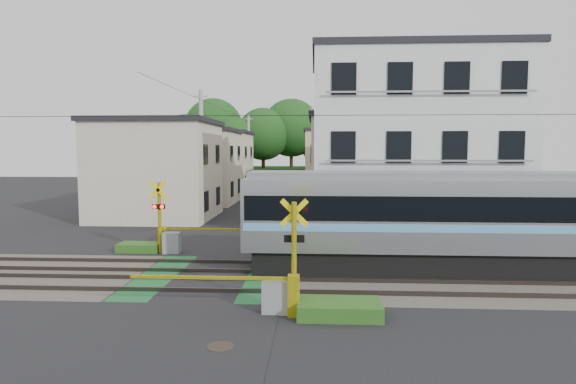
# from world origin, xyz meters

# --- Properties ---
(ground) EXTENTS (120.00, 120.00, 0.00)m
(ground) POSITION_xyz_m (0.00, 0.00, 0.00)
(ground) COLOR black
(track_bed) EXTENTS (120.00, 120.00, 0.14)m
(track_bed) POSITION_xyz_m (0.00, 0.00, 0.04)
(track_bed) COLOR #47423A
(track_bed) RESTS_ON ground
(crossing_signal_near) EXTENTS (4.74, 0.65, 3.09)m
(crossing_signal_near) POSITION_xyz_m (2.59, -3.65, 0.71)
(crossing_signal_near) COLOR #FFEB0D
(crossing_signal_near) RESTS_ON ground
(crossing_signal_far) EXTENTS (4.74, 0.65, 3.09)m
(crossing_signal_far) POSITION_xyz_m (-2.59, 3.65, 0.71)
(crossing_signal_far) COLOR #FFEB0D
(crossing_signal_far) RESTS_ON ground
(apartment_block) EXTENTS (10.20, 8.36, 9.30)m
(apartment_block) POSITION_xyz_m (8.50, 9.49, 4.66)
(apartment_block) COLOR silver
(apartment_block) RESTS_ON ground
(houses_row) EXTENTS (22.07, 31.35, 6.80)m
(houses_row) POSITION_xyz_m (0.25, 25.92, 3.24)
(houses_row) COLOR beige
(houses_row) RESTS_ON ground
(tree_hill) EXTENTS (40.00, 11.23, 11.46)m
(tree_hill) POSITION_xyz_m (0.60, 49.45, 5.59)
(tree_hill) COLOR #1C4918
(tree_hill) RESTS_ON ground
(catenary) EXTENTS (60.00, 5.04, 7.00)m
(catenary) POSITION_xyz_m (6.00, 0.03, 3.70)
(catenary) COLOR #2D2D33
(catenary) RESTS_ON ground
(utility_poles) EXTENTS (7.90, 42.00, 8.00)m
(utility_poles) POSITION_xyz_m (-1.05, 23.01, 4.08)
(utility_poles) COLOR #A5A5A0
(utility_poles) RESTS_ON ground
(pedestrian) EXTENTS (0.70, 0.55, 1.69)m
(pedestrian) POSITION_xyz_m (-0.49, 32.60, 0.85)
(pedestrian) COLOR #2F2B36
(pedestrian) RESTS_ON ground
(manhole_cover) EXTENTS (0.61, 0.61, 0.02)m
(manhole_cover) POSITION_xyz_m (1.47, -5.94, 0.01)
(manhole_cover) COLOR #2D261E
(manhole_cover) RESTS_ON ground
(weed_patches) EXTENTS (10.25, 8.80, 0.40)m
(weed_patches) POSITION_xyz_m (1.76, -0.09, 0.18)
(weed_patches) COLOR #2D5E1E
(weed_patches) RESTS_ON ground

